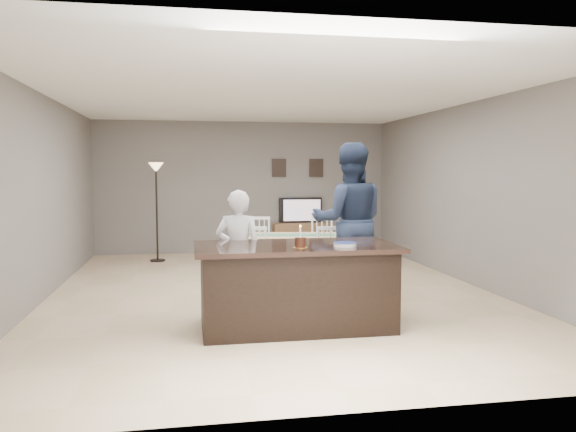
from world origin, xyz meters
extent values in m
plane|color=tan|center=(0.00, 0.00, 0.00)|extent=(8.00, 8.00, 0.00)
plane|color=slate|center=(0.00, 4.00, 1.35)|extent=(6.00, 0.00, 6.00)
plane|color=slate|center=(0.00, -4.00, 1.35)|extent=(6.00, 0.00, 6.00)
plane|color=slate|center=(-3.00, 0.00, 1.35)|extent=(0.00, 8.00, 8.00)
plane|color=slate|center=(3.00, 0.00, 1.35)|extent=(0.00, 8.00, 8.00)
plane|color=white|center=(0.00, 0.00, 2.70)|extent=(8.00, 8.00, 0.00)
cube|color=black|center=(0.00, -1.80, 0.42)|extent=(2.00, 1.00, 0.85)
cube|color=black|center=(0.00, -1.80, 0.88)|extent=(2.15, 1.10, 0.05)
cube|color=brown|center=(1.20, 3.77, 0.30)|extent=(1.20, 0.40, 0.60)
imported|color=black|center=(1.20, 3.84, 0.86)|extent=(0.91, 0.12, 0.53)
plane|color=orange|center=(1.20, 3.76, 0.87)|extent=(0.78, 0.00, 0.78)
cube|color=black|center=(0.75, 3.98, 1.75)|extent=(0.30, 0.02, 0.38)
cube|color=black|center=(1.55, 3.98, 1.75)|extent=(0.30, 0.02, 0.38)
imported|color=silver|center=(-0.56, -1.25, 0.74)|extent=(0.62, 0.49, 1.47)
imported|color=#192237|center=(0.95, -0.57, 1.03)|extent=(1.12, 0.94, 2.05)
cylinder|color=gold|center=(0.00, -2.04, 0.90)|extent=(0.15, 0.15, 0.00)
cylinder|color=#3A1C0F|center=(0.00, -2.04, 0.95)|extent=(0.11, 0.11, 0.10)
cylinder|color=white|center=(0.00, -2.04, 1.06)|extent=(0.02, 0.02, 0.11)
sphere|color=#FFBF4C|center=(0.00, -2.04, 1.12)|extent=(0.02, 0.02, 0.02)
cylinder|color=white|center=(0.49, -2.01, 0.91)|extent=(0.24, 0.24, 0.01)
cylinder|color=white|center=(0.49, -2.01, 0.92)|extent=(0.24, 0.24, 0.01)
cylinder|color=white|center=(0.49, -2.01, 0.93)|extent=(0.24, 0.24, 0.01)
cylinder|color=#314598|center=(0.49, -2.01, 0.94)|extent=(0.25, 0.25, 0.00)
cube|color=tan|center=(0.41, 0.68, 0.69)|extent=(1.65, 1.10, 0.04)
cylinder|color=tan|center=(-0.33, 0.45, 0.34)|extent=(0.06, 0.06, 0.68)
cylinder|color=tan|center=(1.14, 0.91, 0.34)|extent=(0.06, 0.06, 0.68)
cube|color=#457C5A|center=(0.41, 0.68, 0.72)|extent=(1.37, 0.55, 0.01)
cube|color=white|center=(-0.22, 0.11, 0.43)|extent=(0.46, 0.44, 0.04)
cylinder|color=white|center=(-0.41, -0.01, 0.20)|extent=(0.03, 0.03, 0.41)
cylinder|color=white|center=(-0.04, 0.23, 0.20)|extent=(0.03, 0.03, 0.41)
cube|color=white|center=(-0.25, -0.06, 0.90)|extent=(0.36, 0.09, 0.05)
cube|color=white|center=(0.81, -0.07, 0.43)|extent=(0.46, 0.44, 0.04)
cylinder|color=white|center=(0.62, -0.19, 0.20)|extent=(0.03, 0.03, 0.41)
cylinder|color=white|center=(0.99, 0.06, 0.20)|extent=(0.03, 0.03, 0.41)
cube|color=white|center=(0.78, -0.24, 0.90)|extent=(0.36, 0.09, 0.05)
cube|color=white|center=(0.00, 1.42, 0.43)|extent=(0.46, 0.44, 0.04)
cylinder|color=white|center=(0.19, 1.55, 0.20)|extent=(0.03, 0.03, 0.41)
cylinder|color=white|center=(-0.18, 1.30, 0.20)|extent=(0.03, 0.03, 0.41)
cube|color=white|center=(0.03, 1.59, 0.90)|extent=(0.36, 0.09, 0.05)
cube|color=white|center=(1.03, 1.25, 0.43)|extent=(0.46, 0.44, 0.04)
cylinder|color=white|center=(1.22, 1.37, 0.20)|extent=(0.03, 0.03, 0.41)
cylinder|color=white|center=(0.85, 1.12, 0.20)|extent=(0.03, 0.03, 0.41)
cube|color=white|center=(1.06, 1.42, 0.90)|extent=(0.36, 0.09, 0.05)
cylinder|color=black|center=(-1.71, 3.02, 0.01)|extent=(0.28, 0.28, 0.03)
cylinder|color=black|center=(-1.71, 3.02, 0.87)|extent=(0.04, 0.04, 1.69)
cone|color=#FFD08C|center=(-1.71, 3.02, 1.75)|extent=(0.28, 0.28, 0.18)
camera|label=1|loc=(-1.12, -7.65, 1.69)|focal=35.00mm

